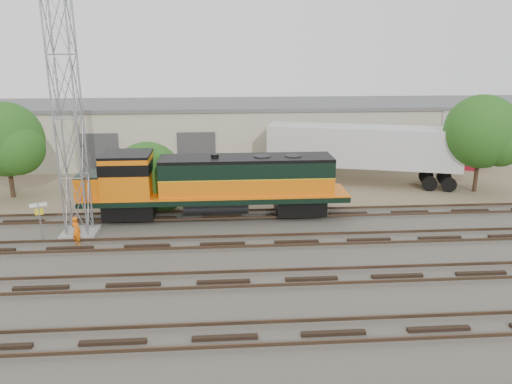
{
  "coord_description": "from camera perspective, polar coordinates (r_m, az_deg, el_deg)",
  "views": [
    {
      "loc": [
        -4.04,
        -23.43,
        10.23
      ],
      "look_at": [
        -2.02,
        4.0,
        2.2
      ],
      "focal_mm": 35.0,
      "sensor_mm": 36.0,
      "label": 1
    }
  ],
  "objects": [
    {
      "name": "ground",
      "position": [
        25.89,
        5.15,
        -7.07
      ],
      "size": [
        140.0,
        140.0,
        0.0
      ],
      "primitive_type": "plane",
      "color": "#47423A",
      "rests_on": "ground"
    },
    {
      "name": "dirt_strip",
      "position": [
        39.97,
        1.73,
        1.45
      ],
      "size": [
        80.0,
        16.0,
        0.02
      ],
      "primitive_type": "cube",
      "color": "#726047",
      "rests_on": "ground"
    },
    {
      "name": "tracks",
      "position": [
        23.17,
        6.36,
        -9.82
      ],
      "size": [
        80.0,
        20.4,
        0.28
      ],
      "color": "black",
      "rests_on": "ground"
    },
    {
      "name": "warehouse",
      "position": [
        47.2,
        0.81,
        7.04
      ],
      "size": [
        58.4,
        10.4,
        5.3
      ],
      "color": "#BDB69D",
      "rests_on": "ground"
    },
    {
      "name": "locomotive",
      "position": [
        30.5,
        -5.19,
        1.05
      ],
      "size": [
        16.25,
        2.85,
        3.91
      ],
      "color": "black",
      "rests_on": "tracks"
    },
    {
      "name": "signal_tower",
      "position": [
        28.54,
        -20.62,
        7.5
      ],
      "size": [
        1.93,
        1.93,
        13.08
      ],
      "rotation": [
        0.0,
        0.0,
        -0.02
      ],
      "color": "gray",
      "rests_on": "ground"
    },
    {
      "name": "sign_post",
      "position": [
        29.55,
        -23.52,
        -2.29
      ],
      "size": [
        0.83,
        0.38,
        2.16
      ],
      "color": "gray",
      "rests_on": "ground"
    },
    {
      "name": "worker",
      "position": [
        28.28,
        -19.84,
        -4.2
      ],
      "size": [
        0.71,
        0.66,
        1.62
      ],
      "primitive_type": "imported",
      "rotation": [
        0.0,
        0.0,
        2.53
      ],
      "color": "orange",
      "rests_on": "ground"
    },
    {
      "name": "semi_trailer",
      "position": [
        39.13,
        12.58,
        4.91
      ],
      "size": [
        14.62,
        6.76,
        4.43
      ],
      "rotation": [
        0.0,
        0.0,
        -0.28
      ],
      "color": "silver",
      "rests_on": "ground"
    },
    {
      "name": "dumpster_red",
      "position": [
        46.97,
        23.01,
        3.26
      ],
      "size": [
        1.94,
        1.89,
        1.4
      ],
      "primitive_type": "cube",
      "rotation": [
        0.0,
        0.0,
        -0.42
      ],
      "color": "maroon",
      "rests_on": "ground"
    },
    {
      "name": "tree_west",
      "position": [
        38.09,
        -26.45,
        5.16
      ],
      "size": [
        5.38,
        5.12,
        6.7
      ],
      "color": "#382619",
      "rests_on": "ground"
    },
    {
      "name": "tree_mid",
      "position": [
        33.0,
        -11.89,
        1.36
      ],
      "size": [
        4.89,
        4.66,
        4.66
      ],
      "color": "#382619",
      "rests_on": "ground"
    },
    {
      "name": "tree_east",
      "position": [
        39.04,
        24.84,
        6.04
      ],
      "size": [
        5.49,
        5.22,
        7.05
      ],
      "color": "#382619",
      "rests_on": "ground"
    }
  ]
}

